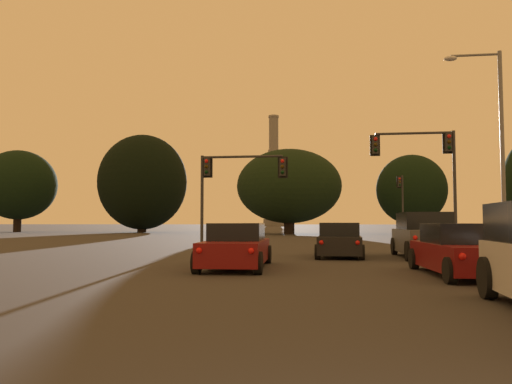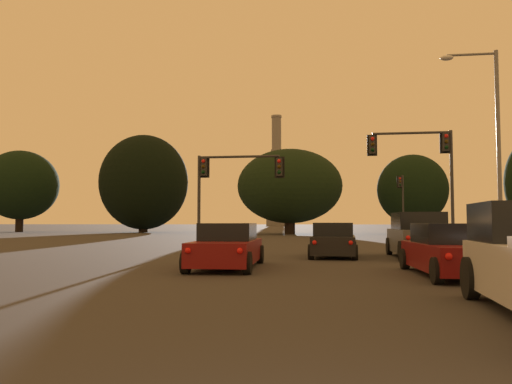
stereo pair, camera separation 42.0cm
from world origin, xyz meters
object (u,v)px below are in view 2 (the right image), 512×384
sedan_right_lane_second (451,251)px  traffic_light_far_right (402,196)px  hatchback_center_lane_front (334,241)px  sedan_left_lane_second (227,247)px  traffic_light_overhead_right (424,159)px  traffic_light_overhead_left (228,177)px  suv_right_lane_front (418,236)px  street_lamp (490,131)px  smokestack (277,183)px

sedan_right_lane_second → traffic_light_far_right: (4.53, 39.09, 3.47)m
hatchback_center_lane_front → sedan_left_lane_second: bearing=-120.5°
sedan_left_lane_second → traffic_light_overhead_right: size_ratio=0.71×
traffic_light_overhead_left → traffic_light_far_right: bearing=61.4°
traffic_light_overhead_right → suv_right_lane_front: bearing=-102.9°
traffic_light_overhead_left → street_lamp: bearing=-12.3°
sedan_right_lane_second → suv_right_lane_front: 6.93m
traffic_light_overhead_left → street_lamp: (13.69, -2.99, 1.82)m
street_lamp → smokestack: 150.72m
suv_right_lane_front → smokestack: (-20.56, 152.71, 14.42)m
sedan_right_lane_second → traffic_light_overhead_left: size_ratio=0.89×
traffic_light_overhead_left → traffic_light_far_right: 28.29m
traffic_light_overhead_left → suv_right_lane_front: bearing=-38.0°
sedan_left_lane_second → street_lamp: bearing=39.1°
sedan_right_lane_second → suv_right_lane_front: (0.37, 6.92, 0.23)m
hatchback_center_lane_front → traffic_light_far_right: bearing=79.2°
suv_right_lane_front → hatchback_center_lane_front: size_ratio=1.18×
sedan_right_lane_second → traffic_light_overhead_right: 15.87m
smokestack → hatchback_center_lane_front: bearing=-83.6°
traffic_light_far_right → smokestack: bearing=101.6°
traffic_light_overhead_right → traffic_light_far_right: traffic_light_overhead_right is taller
suv_right_lane_front → traffic_light_overhead_right: (1.87, 8.17, 4.17)m
sedan_left_lane_second → smokestack: bearing=92.9°
sedan_left_lane_second → traffic_light_overhead_right: (8.75, 13.60, 4.40)m
traffic_light_overhead_left → traffic_light_overhead_right: size_ratio=0.81×
sedan_right_lane_second → sedan_left_lane_second: size_ratio=1.00×
smokestack → sedan_right_lane_second: bearing=-82.8°
sedan_left_lane_second → suv_right_lane_front: (6.88, 5.43, 0.23)m
street_lamp → traffic_light_overhead_right: bearing=122.4°
sedan_right_lane_second → hatchback_center_lane_front: bearing=111.7°
street_lamp → sedan_right_lane_second: bearing=-112.5°
sedan_left_lane_second → hatchback_center_lane_front: bearing=55.0°
suv_right_lane_front → hatchback_center_lane_front: suv_right_lane_front is taller
sedan_right_lane_second → traffic_light_overhead_left: traffic_light_overhead_left is taller
traffic_light_overhead_left → street_lamp: street_lamp is taller
suv_right_lane_front → smokestack: smokestack is taller
sedan_right_lane_second → traffic_light_overhead_right: traffic_light_overhead_right is taller
street_lamp → traffic_light_overhead_left: bearing=167.7°
traffic_light_far_right → street_lamp: bearing=-89.7°
sedan_left_lane_second → traffic_light_overhead_right: bearing=55.2°
sedan_right_lane_second → hatchback_center_lane_front: size_ratio=1.14×
sedan_left_lane_second → smokestack: size_ratio=0.12×
suv_right_lane_front → traffic_light_overhead_right: size_ratio=0.74×
suv_right_lane_front → street_lamp: (4.30, 4.34, 5.03)m
traffic_light_overhead_left → traffic_light_far_right: traffic_light_far_right is taller
suv_right_lane_front → smokestack: 154.76m
traffic_light_far_right → smokestack: (-24.72, 120.53, 11.18)m
traffic_light_overhead_left → hatchback_center_lane_front: bearing=-51.2°
traffic_light_far_right → street_lamp: street_lamp is taller
sedan_left_lane_second → suv_right_lane_front: size_ratio=0.97×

